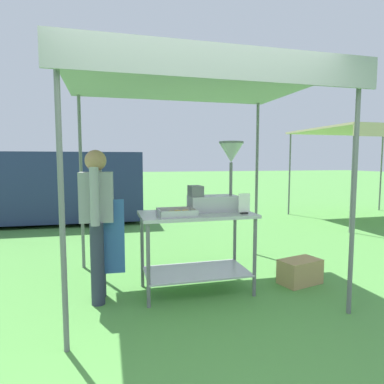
# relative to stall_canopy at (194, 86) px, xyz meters

# --- Properties ---
(ground_plane) EXTENTS (70.00, 70.00, 0.00)m
(ground_plane) POSITION_rel_stall_canopy_xyz_m (-0.21, 4.88, -2.33)
(ground_plane) COLOR #519342
(stall_canopy) EXTENTS (2.82, 2.32, 2.42)m
(stall_canopy) POSITION_rel_stall_canopy_xyz_m (0.00, 0.00, 0.00)
(stall_canopy) COLOR slate
(stall_canopy) RESTS_ON ground
(donut_cart) EXTENTS (1.27, 0.69, 0.91)m
(donut_cart) POSITION_rel_stall_canopy_xyz_m (0.00, -0.10, -1.68)
(donut_cart) COLOR #B7B7BC
(donut_cart) RESTS_ON ground
(donut_tray) EXTENTS (0.40, 0.32, 0.07)m
(donut_tray) POSITION_rel_stall_canopy_xyz_m (-0.24, -0.22, -1.40)
(donut_tray) COLOR #B7B7BC
(donut_tray) RESTS_ON donut_cart
(donut_fryer) EXTENTS (0.64, 0.29, 0.81)m
(donut_fryer) POSITION_rel_stall_canopy_xyz_m (0.29, -0.01, -1.10)
(donut_fryer) COLOR #B7B7BC
(donut_fryer) RESTS_ON donut_cart
(menu_sign) EXTENTS (0.13, 0.05, 0.23)m
(menu_sign) POSITION_rel_stall_canopy_xyz_m (0.50, -0.29, -1.33)
(menu_sign) COLOR black
(menu_sign) RESTS_ON donut_cart
(vendor) EXTENTS (0.46, 0.53, 1.61)m
(vendor) POSITION_rel_stall_canopy_xyz_m (-1.07, -0.07, -1.43)
(vendor) COLOR #2D3347
(vendor) RESTS_ON ground
(supply_crate) EXTENTS (0.56, 0.41, 0.30)m
(supply_crate) POSITION_rel_stall_canopy_xyz_m (1.29, -0.18, -2.18)
(supply_crate) COLOR tan
(supply_crate) RESTS_ON ground
(van_navy) EXTENTS (5.20, 2.22, 1.69)m
(van_navy) POSITION_rel_stall_canopy_xyz_m (-2.72, 5.03, -1.45)
(van_navy) COLOR navy
(van_navy) RESTS_ON ground
(neighbour_tent) EXTENTS (3.25, 2.62, 2.27)m
(neighbour_tent) POSITION_rel_stall_canopy_xyz_m (5.46, 3.28, -0.14)
(neighbour_tent) COLOR slate
(neighbour_tent) RESTS_ON ground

